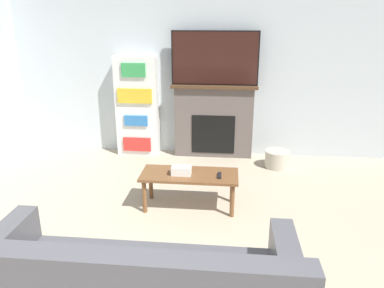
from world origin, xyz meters
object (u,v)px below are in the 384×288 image
at_px(tv, 215,58).
at_px(coffee_table, 189,178).
at_px(fireplace, 214,121).
at_px(bookshelf, 137,106).
at_px(storage_basket, 277,159).

bearing_deg(tv, coffee_table, -96.25).
xyz_separation_m(fireplace, bookshelf, (-1.20, -0.02, 0.21)).
distance_m(bookshelf, storage_basket, 2.29).
xyz_separation_m(tv, coffee_table, (-0.19, -1.74, -1.16)).
height_order(bookshelf, storage_basket, bookshelf).
bearing_deg(fireplace, bookshelf, -178.91).
xyz_separation_m(fireplace, coffee_table, (-0.19, -1.76, -0.21)).
bearing_deg(storage_basket, bookshelf, 169.74).
relative_size(fireplace, tv, 1.01).
xyz_separation_m(tv, bookshelf, (-1.20, -0.00, -0.75)).
distance_m(tv, storage_basket, 1.74).
xyz_separation_m(coffee_table, storage_basket, (1.15, 1.35, -0.24)).
bearing_deg(coffee_table, storage_basket, 49.48).
distance_m(fireplace, bookshelf, 1.22).
relative_size(tv, bookshelf, 0.83).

